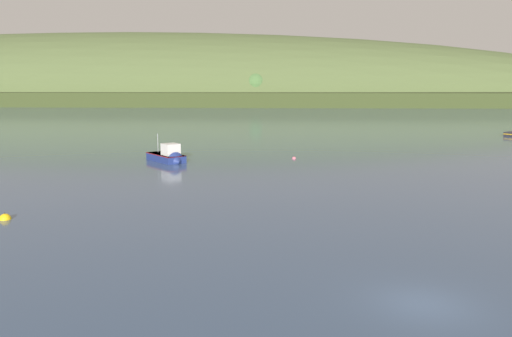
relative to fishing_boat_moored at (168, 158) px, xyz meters
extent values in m
plane|color=#384C6B|center=(17.79, -40.41, -0.48)|extent=(1400.00, 1400.00, 0.00)
cube|color=#35401E|center=(4.12, 157.87, 2.08)|extent=(589.50, 77.40, 5.12)
ellipsoid|color=#4C5B33|center=(-56.26, 180.91, -0.48)|extent=(472.49, 90.68, 60.19)
sphere|color=#476B38|center=(7.10, 147.61, 7.67)|extent=(8.66, 8.66, 8.66)
cube|color=navy|center=(-0.39, 0.52, -0.23)|extent=(5.23, 5.86, 1.16)
cone|color=navy|center=(1.31, -1.72, -0.23)|extent=(2.18, 1.95, 2.08)
cube|color=maroon|center=(-0.39, 0.52, 0.32)|extent=(5.27, 5.89, 0.08)
cube|color=silver|center=(0.36, -0.48, 1.01)|extent=(2.38, 2.39, 1.31)
cube|color=#192833|center=(0.85, -1.12, 1.21)|extent=(1.21, 0.93, 0.73)
cylinder|color=#B2B2B7|center=(-1.60, 2.10, 1.45)|extent=(0.06, 0.06, 2.18)
sphere|color=yellow|center=(-6.23, -26.71, -0.48)|extent=(0.79, 0.79, 0.79)
cylinder|color=black|center=(-6.23, -26.71, -0.05)|extent=(0.04, 0.04, 0.08)
sphere|color=#E06675|center=(14.55, 2.83, -0.48)|extent=(0.47, 0.47, 0.47)
cylinder|color=black|center=(14.55, 2.83, -0.21)|extent=(0.04, 0.04, 0.08)
camera|label=1|loc=(11.26, -62.04, 8.65)|focal=38.46mm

